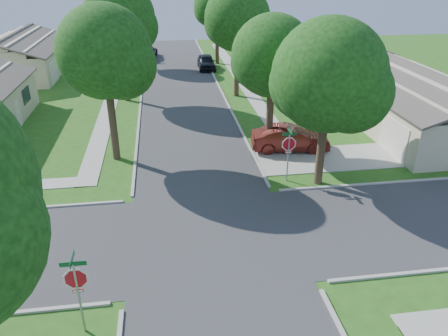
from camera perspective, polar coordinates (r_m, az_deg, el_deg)
ground at (r=19.31m, az=-1.68°, el=-8.95°), size 100.00×100.00×0.00m
road_ns at (r=19.30m, az=-1.68°, el=-8.94°), size 7.00×100.00×0.02m
sidewalk_ne at (r=43.88m, az=2.33°, el=11.35°), size 1.20×40.00×0.04m
sidewalk_nw at (r=43.40m, az=-14.00°, el=10.45°), size 1.20×40.00×0.04m
driveway at (r=27.13m, az=13.31°, el=1.23°), size 8.80×3.60×0.05m
stop_sign_sw at (r=14.56m, az=-18.73°, el=-13.92°), size 1.05×0.80×2.98m
stop_sign_ne at (r=23.25m, az=8.47°, el=2.83°), size 1.05×0.80×2.98m
tree_e_near at (r=26.15m, az=6.45°, el=13.86°), size 4.97×4.80×8.28m
tree_e_mid at (r=37.63m, az=1.83°, el=18.59°), size 5.59×5.40×9.21m
tree_e_far at (r=50.43m, az=-0.88°, el=20.15°), size 5.17×5.00×8.72m
tree_w_near at (r=25.41m, az=-15.15°, el=13.89°), size 5.38×5.20×8.97m
tree_w_mid at (r=37.15m, az=-13.37°, el=18.23°), size 5.80×5.60×9.56m
tree_w_far at (r=50.15m, az=-12.22°, el=19.04°), size 4.76×4.60×8.04m
tree_ne_corner at (r=22.21m, az=13.62°, el=11.01°), size 5.80×5.60×8.66m
house_ne_near at (r=33.46m, az=24.35°, el=7.06°), size 8.42×13.60×4.23m
house_ne_far at (r=49.06m, az=13.50°, el=14.03°), size 8.42×13.60×4.23m
house_nw_far at (r=50.74m, az=-25.07°, el=12.74°), size 8.42×13.60×4.23m
car_driveway at (r=27.61m, az=8.63°, el=3.83°), size 4.96×2.19×1.58m
car_curb_east at (r=48.67m, az=-2.32°, el=13.70°), size 1.82×4.46×1.52m
car_curb_west at (r=55.01m, az=-9.97°, el=14.72°), size 2.56×5.14×1.44m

